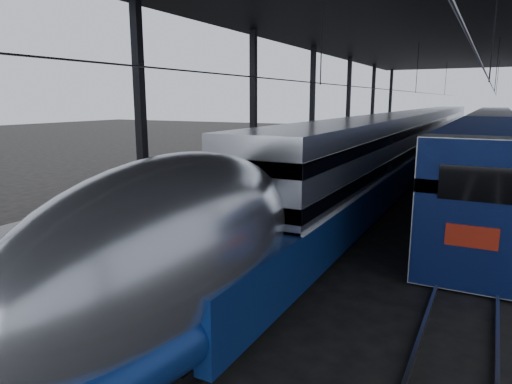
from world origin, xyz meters
The scene contains 7 objects.
ground centered at (0.00, 0.00, 0.00)m, with size 160.00×160.00×0.00m, color black.
platform centered at (-3.50, 20.00, 0.50)m, with size 6.00×80.00×1.00m, color #4C4C4F.
yellow_strip centered at (-0.70, 20.00, 1.00)m, with size 0.30×80.00×0.01m, color gold.
rails centered at (4.50, 20.00, 0.08)m, with size 6.52×80.00×0.16m.
canopy centered at (1.90, 20.00, 9.12)m, with size 18.00×75.00×9.47m.
tgv_train centered at (2.00, 24.52, 1.93)m, with size 2.87×65.20×4.12m.
second_train centered at (7.00, 29.81, 2.05)m, with size 2.94×56.05×4.04m.
Camera 1 is at (7.28, -9.73, 4.96)m, focal length 32.00 mm.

